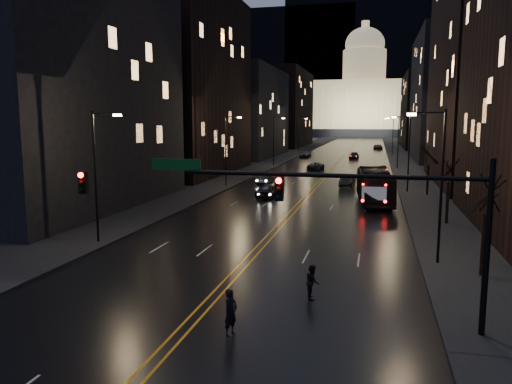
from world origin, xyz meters
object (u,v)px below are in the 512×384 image
Objects in this scene: bus at (374,186)px; receding_car_a at (348,180)px; traffic_signal at (338,203)px; pedestrian_a at (231,312)px; oncoming_car_b at (265,179)px; pedestrian_b at (312,282)px; oncoming_car_a at (268,191)px.

receding_car_a is (-3.35, 11.92, -0.91)m from bus.
receding_car_a is at bearing 92.59° from traffic_signal.
receding_car_a is at bearing 18.91° from pedestrian_a.
pedestrian_a is at bearing -153.09° from traffic_signal.
pedestrian_b is (11.35, -40.94, 0.12)m from oncoming_car_b.
pedestrian_b is at bearing -100.73° from bus.
traffic_signal is at bearing 113.38° from oncoming_car_a.
pedestrian_a is at bearing 102.71° from oncoming_car_b.
bus reaches higher than oncoming_car_b.
oncoming_car_b is 42.49m from pedestrian_b.
oncoming_car_b is at bearing -69.11° from oncoming_car_a.
oncoming_car_b is 0.90× the size of receding_car_a.
traffic_signal is 4.06× the size of oncoming_car_b.
pedestrian_a is (-1.94, -45.97, 0.15)m from receding_car_a.
pedestrian_b reaches higher than oncoming_car_b.
oncoming_car_a is 2.83× the size of pedestrian_b.
bus is 7.42× the size of pedestrian_b.
receding_car_a is 46.01m from pedestrian_a.
bus is 2.56× the size of receding_car_a.
receding_car_a reaches higher than oncoming_car_b.
traffic_signal is at bearing -41.77° from pedestrian_a.
receding_car_a is (7.82, 11.47, -0.01)m from oncoming_car_a.
pedestrian_b is (8.48, -29.68, 0.03)m from oncoming_car_a.
pedestrian_b is at bearing -7.06° from pedestrian_a.
traffic_signal reaches higher than receding_car_a.
oncoming_car_b is (-12.68, 43.77, -4.40)m from traffic_signal.
pedestrian_b is (0.66, -41.16, 0.04)m from receding_car_a.
pedestrian_b is (-1.33, 2.82, -4.28)m from traffic_signal.
pedestrian_a is at bearing -89.04° from receding_car_a.
oncoming_car_a is at bearing 2.07° from pedestrian_b.
traffic_signal is 6.07m from pedestrian_a.
bus is at bearing -70.91° from receding_car_a.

